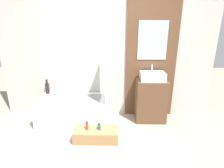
{
  "coord_description": "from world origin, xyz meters",
  "views": [
    {
      "loc": [
        0.18,
        -1.84,
        1.77
      ],
      "look_at": [
        0.13,
        0.71,
        0.93
      ],
      "focal_mm": 28.0,
      "sensor_mm": 36.0,
      "label": 1
    }
  ],
  "objects_px": {
    "wooden_step_bench": "(96,134)",
    "bottle_soap_primary": "(87,126)",
    "bathtub": "(74,110)",
    "sink": "(152,76)",
    "vase_tall_dark": "(47,88)",
    "bottle_soap_secondary": "(99,127)",
    "vase_round_light": "(56,91)"
  },
  "relations": [
    {
      "from": "vase_tall_dark",
      "to": "vase_round_light",
      "type": "relative_size",
      "value": 2.25
    },
    {
      "from": "sink",
      "to": "vase_round_light",
      "type": "xyz_separation_m",
      "value": [
        -1.89,
        0.11,
        -0.35
      ]
    },
    {
      "from": "vase_tall_dark",
      "to": "bottle_soap_secondary",
      "type": "distance_m",
      "value": 1.44
    },
    {
      "from": "vase_tall_dark",
      "to": "bottle_soap_secondary",
      "type": "bearing_deg",
      "value": -36.89
    },
    {
      "from": "wooden_step_bench",
      "to": "bottle_soap_secondary",
      "type": "xyz_separation_m",
      "value": [
        0.05,
        0.0,
        0.14
      ]
    },
    {
      "from": "bottle_soap_secondary",
      "to": "bottle_soap_primary",
      "type": "bearing_deg",
      "value": 180.0
    },
    {
      "from": "wooden_step_bench",
      "to": "vase_round_light",
      "type": "height_order",
      "value": "vase_round_light"
    },
    {
      "from": "sink",
      "to": "bottle_soap_secondary",
      "type": "height_order",
      "value": "sink"
    },
    {
      "from": "vase_round_light",
      "to": "bottle_soap_secondary",
      "type": "distance_m",
      "value": 1.28
    },
    {
      "from": "wooden_step_bench",
      "to": "bottle_soap_secondary",
      "type": "distance_m",
      "value": 0.15
    },
    {
      "from": "bottle_soap_secondary",
      "to": "vase_round_light",
      "type": "bearing_deg",
      "value": 139.41
    },
    {
      "from": "wooden_step_bench",
      "to": "bottle_soap_primary",
      "type": "xyz_separation_m",
      "value": [
        -0.14,
        0.0,
        0.16
      ]
    },
    {
      "from": "bathtub",
      "to": "sink",
      "type": "xyz_separation_m",
      "value": [
        1.48,
        0.11,
        0.65
      ]
    },
    {
      "from": "wooden_step_bench",
      "to": "sink",
      "type": "bearing_deg",
      "value": 34.72
    },
    {
      "from": "vase_tall_dark",
      "to": "bottle_soap_primary",
      "type": "xyz_separation_m",
      "value": [
        0.92,
        -0.83,
        -0.35
      ]
    },
    {
      "from": "bathtub",
      "to": "wooden_step_bench",
      "type": "distance_m",
      "value": 0.77
    },
    {
      "from": "wooden_step_bench",
      "to": "bottle_soap_primary",
      "type": "distance_m",
      "value": 0.21
    },
    {
      "from": "vase_tall_dark",
      "to": "sink",
      "type": "bearing_deg",
      "value": -3.94
    },
    {
      "from": "sink",
      "to": "bottle_soap_secondary",
      "type": "bearing_deg",
      "value": -143.79
    },
    {
      "from": "wooden_step_bench",
      "to": "bottle_soap_primary",
      "type": "height_order",
      "value": "bottle_soap_primary"
    },
    {
      "from": "vase_round_light",
      "to": "vase_tall_dark",
      "type": "bearing_deg",
      "value": 170.76
    },
    {
      "from": "bottle_soap_primary",
      "to": "bottle_soap_secondary",
      "type": "height_order",
      "value": "bottle_soap_primary"
    },
    {
      "from": "vase_tall_dark",
      "to": "bottle_soap_secondary",
      "type": "height_order",
      "value": "vase_tall_dark"
    },
    {
      "from": "bottle_soap_primary",
      "to": "bottle_soap_secondary",
      "type": "bearing_deg",
      "value": 0.0
    },
    {
      "from": "bathtub",
      "to": "sink",
      "type": "bearing_deg",
      "value": 4.37
    },
    {
      "from": "bathtub",
      "to": "vase_tall_dark",
      "type": "bearing_deg",
      "value": 156.1
    },
    {
      "from": "bottle_soap_primary",
      "to": "bathtub",
      "type": "bearing_deg",
      "value": 120.38
    },
    {
      "from": "bathtub",
      "to": "vase_round_light",
      "type": "relative_size",
      "value": 10.17
    },
    {
      "from": "vase_tall_dark",
      "to": "vase_round_light",
      "type": "xyz_separation_m",
      "value": [
        0.17,
        -0.03,
        -0.05
      ]
    },
    {
      "from": "sink",
      "to": "wooden_step_bench",
      "type": "bearing_deg",
      "value": -145.28
    },
    {
      "from": "bathtub",
      "to": "vase_round_light",
      "type": "distance_m",
      "value": 0.56
    },
    {
      "from": "bathtub",
      "to": "bottle_soap_primary",
      "type": "distance_m",
      "value": 0.67
    }
  ]
}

